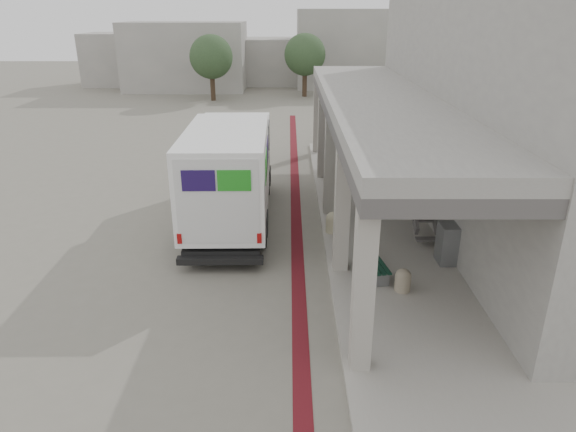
{
  "coord_description": "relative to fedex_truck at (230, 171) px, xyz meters",
  "views": [
    {
      "loc": [
        0.75,
        -11.56,
        6.46
      ],
      "look_at": [
        0.73,
        0.47,
        1.6
      ],
      "focal_mm": 32.0,
      "sensor_mm": 36.0,
      "label": 1
    }
  ],
  "objects": [
    {
      "name": "ground",
      "position": [
        1.1,
        -4.06,
        -1.71
      ],
      "size": [
        120.0,
        120.0,
        0.0
      ],
      "primitive_type": "plane",
      "color": "slate",
      "rests_on": "ground"
    },
    {
      "name": "bike_lane_stripe",
      "position": [
        2.1,
        -2.06,
        -1.7
      ],
      "size": [
        0.35,
        40.0,
        0.01
      ],
      "primitive_type": "cube",
      "color": "#5A1219",
      "rests_on": "ground"
    },
    {
      "name": "sidewalk",
      "position": [
        5.1,
        -4.06,
        -1.65
      ],
      "size": [
        4.4,
        28.0,
        0.12
      ],
      "primitive_type": "cube",
      "color": "gray",
      "rests_on": "ground"
    },
    {
      "name": "transit_building",
      "position": [
        7.93,
        0.44,
        1.69
      ],
      "size": [
        7.6,
        17.0,
        7.0
      ],
      "color": "gray",
      "rests_on": "ground"
    },
    {
      "name": "distant_backdrop",
      "position": [
        -1.74,
        31.83,
        1.0
      ],
      "size": [
        28.0,
        10.0,
        6.5
      ],
      "color": "gray",
      "rests_on": "ground"
    },
    {
      "name": "tree_left",
      "position": [
        -3.9,
        23.94,
        1.47
      ],
      "size": [
        3.2,
        3.2,
        4.8
      ],
      "color": "#38281C",
      "rests_on": "ground"
    },
    {
      "name": "tree_mid",
      "position": [
        3.1,
        25.94,
        1.47
      ],
      "size": [
        3.2,
        3.2,
        4.8
      ],
      "color": "#38281C",
      "rests_on": "ground"
    },
    {
      "name": "tree_right",
      "position": [
        11.1,
        24.94,
        1.47
      ],
      "size": [
        3.2,
        3.2,
        4.8
      ],
      "color": "#38281C",
      "rests_on": "ground"
    },
    {
      "name": "fedex_truck",
      "position": [
        0.0,
        0.0,
        0.0
      ],
      "size": [
        2.48,
        7.56,
        3.21
      ],
      "rotation": [
        0.0,
        0.0,
        0.02
      ],
      "color": "black",
      "rests_on": "ground"
    },
    {
      "name": "bench",
      "position": [
        4.03,
        -3.82,
        -1.29
      ],
      "size": [
        0.67,
        1.79,
        0.41
      ],
      "rotation": [
        0.0,
        0.0,
        0.17
      ],
      "color": "slate",
      "rests_on": "sidewalk"
    },
    {
      "name": "bollard_near",
      "position": [
        4.61,
        -4.74,
        -1.3
      ],
      "size": [
        0.38,
        0.38,
        0.58
      ],
      "color": "gray",
      "rests_on": "sidewalk"
    },
    {
      "name": "bollard_far",
      "position": [
        3.2,
        -1.21,
        -1.27
      ],
      "size": [
        0.43,
        0.43,
        0.64
      ],
      "color": "tan",
      "rests_on": "sidewalk"
    },
    {
      "name": "utility_cabinet",
      "position": [
        6.1,
        -3.22,
        -1.05
      ],
      "size": [
        0.49,
        0.65,
        1.08
      ],
      "primitive_type": "cube",
      "rotation": [
        0.0,
        0.0,
        0.01
      ],
      "color": "slate",
      "rests_on": "sidewalk"
    }
  ]
}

